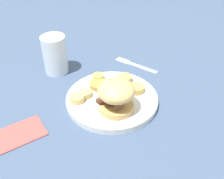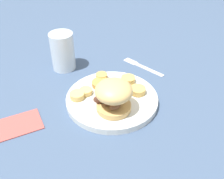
{
  "view_description": "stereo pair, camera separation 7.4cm",
  "coord_description": "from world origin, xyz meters",
  "views": [
    {
      "loc": [
        -0.1,
        0.58,
        0.5
      ],
      "look_at": [
        0.0,
        0.0,
        0.05
      ],
      "focal_mm": 42.0,
      "sensor_mm": 36.0,
      "label": 1
    },
    {
      "loc": [
        -0.17,
        0.57,
        0.5
      ],
      "look_at": [
        0.0,
        0.0,
        0.05
      ],
      "focal_mm": 42.0,
      "sensor_mm": 36.0,
      "label": 2
    }
  ],
  "objects": [
    {
      "name": "ground_plane",
      "position": [
        0.0,
        0.0,
        0.0
      ],
      "size": [
        4.0,
        4.0,
        0.0
      ],
      "primitive_type": "plane",
      "color": "#3D5170"
    },
    {
      "name": "potato_round_2",
      "position": [
        -0.03,
        -0.09,
        0.03
      ],
      "size": [
        0.04,
        0.04,
        0.02
      ],
      "primitive_type": "cylinder",
      "color": "tan",
      "rests_on": "dinner_plate"
    },
    {
      "name": "potato_round_6",
      "position": [
        -0.07,
        -0.04,
        0.03
      ],
      "size": [
        0.05,
        0.05,
        0.02
      ],
      "primitive_type": "cylinder",
      "color": "tan",
      "rests_on": "dinner_plate"
    },
    {
      "name": "potato_round_4",
      "position": [
        0.09,
        0.03,
        0.03
      ],
      "size": [
        0.04,
        0.04,
        0.02
      ],
      "primitive_type": "cylinder",
      "color": "#DBB766",
      "rests_on": "dinner_plate"
    },
    {
      "name": "potato_round_0",
      "position": [
        0.05,
        -0.04,
        0.03
      ],
      "size": [
        0.05,
        0.05,
        0.01
      ],
      "primitive_type": "cylinder",
      "color": "#BC8942",
      "rests_on": "dinner_plate"
    },
    {
      "name": "sandwich",
      "position": [
        -0.02,
        0.05,
        0.07
      ],
      "size": [
        0.11,
        0.1,
        0.09
      ],
      "color": "tan",
      "rests_on": "dinner_plate"
    },
    {
      "name": "fork",
      "position": [
        -0.05,
        -0.21,
        0.0
      ],
      "size": [
        0.16,
        0.09,
        0.0
      ],
      "color": "silver",
      "rests_on": "ground_plane"
    },
    {
      "name": "potato_round_1",
      "position": [
        -0.0,
        -0.03,
        0.03
      ],
      "size": [
        0.06,
        0.06,
        0.02
      ],
      "primitive_type": "cylinder",
      "color": "tan",
      "rests_on": "dinner_plate"
    },
    {
      "name": "potato_round_3",
      "position": [
        0.08,
        0.01,
        0.03
      ],
      "size": [
        0.04,
        0.04,
        0.01
      ],
      "primitive_type": "cylinder",
      "color": "#DBB766",
      "rests_on": "dinner_plate"
    },
    {
      "name": "napkin",
      "position": [
        0.21,
        0.17,
        0.0
      ],
      "size": [
        0.15,
        0.15,
        0.01
      ],
      "primitive_type": "cube",
      "rotation": [
        0.0,
        0.0,
        0.75
      ],
      "color": "#B24C47",
      "rests_on": "ground_plane"
    },
    {
      "name": "dinner_plate",
      "position": [
        0.0,
        0.0,
        0.01
      ],
      "size": [
        0.27,
        0.27,
        0.02
      ],
      "color": "silver",
      "rests_on": "ground_plane"
    },
    {
      "name": "drinking_glass",
      "position": [
        0.21,
        -0.13,
        0.06
      ],
      "size": [
        0.08,
        0.08,
        0.13
      ],
      "color": "silver",
      "rests_on": "ground_plane"
    },
    {
      "name": "potato_round_5",
      "position": [
        0.06,
        -0.08,
        0.03
      ],
      "size": [
        0.04,
        0.04,
        0.02
      ],
      "primitive_type": "cylinder",
      "color": "tan",
      "rests_on": "dinner_plate"
    }
  ]
}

